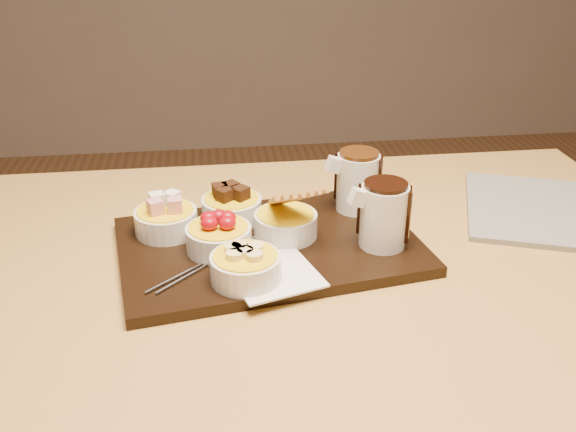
{
  "coord_description": "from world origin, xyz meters",
  "views": [
    {
      "loc": [
        -0.16,
        -0.85,
        1.26
      ],
      "look_at": [
        -0.05,
        0.03,
        0.81
      ],
      "focal_mm": 40.0,
      "sensor_mm": 36.0,
      "label": 1
    }
  ],
  "objects": [
    {
      "name": "pitcher_milk_chocolate",
      "position": [
        0.08,
        0.12,
        0.82
      ],
      "size": [
        0.08,
        0.08,
        0.1
      ],
      "primitive_type": "cylinder",
      "rotation": [
        0.0,
        0.0,
        0.16
      ],
      "color": "silver",
      "rests_on": "serving_board"
    },
    {
      "name": "pitcher_dark_chocolate",
      "position": [
        0.09,
        -0.01,
        0.82
      ],
      "size": [
        0.08,
        0.08,
        0.1
      ],
      "primitive_type": "cylinder",
      "rotation": [
        0.0,
        0.0,
        0.16
      ],
      "color": "silver",
      "rests_on": "serving_board"
    },
    {
      "name": "serving_board",
      "position": [
        -0.08,
        0.03,
        0.76
      ],
      "size": [
        0.5,
        0.37,
        0.02
      ],
      "primitive_type": "cube",
      "rotation": [
        0.0,
        0.0,
        0.16
      ],
      "color": "black",
      "rests_on": "dining_table"
    },
    {
      "name": "newspaper",
      "position": [
        0.45,
        0.09,
        0.76
      ],
      "size": [
        0.42,
        0.38,
        0.01
      ],
      "primitive_type": "cube",
      "rotation": [
        0.0,
        0.0,
        -0.35
      ],
      "color": "beige",
      "rests_on": "dining_table"
    },
    {
      "name": "napkin",
      "position": [
        -0.08,
        -0.07,
        0.77
      ],
      "size": [
        0.15,
        0.15,
        0.0
      ],
      "primitive_type": "cube",
      "rotation": [
        0.0,
        0.0,
        0.3
      ],
      "color": "white",
      "rests_on": "serving_board"
    },
    {
      "name": "fondue_skewers",
      "position": [
        -0.16,
        -0.02,
        0.77
      ],
      "size": [
        0.19,
        0.22,
        0.01
      ],
      "primitive_type": null,
      "rotation": [
        0.0,
        0.0,
        -0.85
      ],
      "color": "silver",
      "rests_on": "serving_board"
    },
    {
      "name": "bowl_marshmallows",
      "position": [
        -0.24,
        0.08,
        0.79
      ],
      "size": [
        0.1,
        0.1,
        0.04
      ],
      "primitive_type": "cylinder",
      "color": "silver",
      "rests_on": "serving_board"
    },
    {
      "name": "bowl_strawberries",
      "position": [
        -0.16,
        0.01,
        0.79
      ],
      "size": [
        0.1,
        0.1,
        0.04
      ],
      "primitive_type": "cylinder",
      "color": "silver",
      "rests_on": "serving_board"
    },
    {
      "name": "dining_table",
      "position": [
        0.0,
        0.0,
        0.65
      ],
      "size": [
        1.2,
        0.8,
        0.75
      ],
      "color": "#B98D44",
      "rests_on": "ground"
    },
    {
      "name": "bowl_biscotti",
      "position": [
        -0.05,
        0.04,
        0.79
      ],
      "size": [
        0.1,
        0.1,
        0.04
      ],
      "primitive_type": "cylinder",
      "color": "silver",
      "rests_on": "serving_board"
    },
    {
      "name": "bowl_bananas",
      "position": [
        -0.12,
        -0.08,
        0.79
      ],
      "size": [
        0.1,
        0.1,
        0.04
      ],
      "primitive_type": "cylinder",
      "color": "silver",
      "rests_on": "serving_board"
    },
    {
      "name": "bowl_cake",
      "position": [
        -0.13,
        0.11,
        0.79
      ],
      "size": [
        0.1,
        0.1,
        0.04
      ],
      "primitive_type": "cylinder",
      "color": "silver",
      "rests_on": "serving_board"
    }
  ]
}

